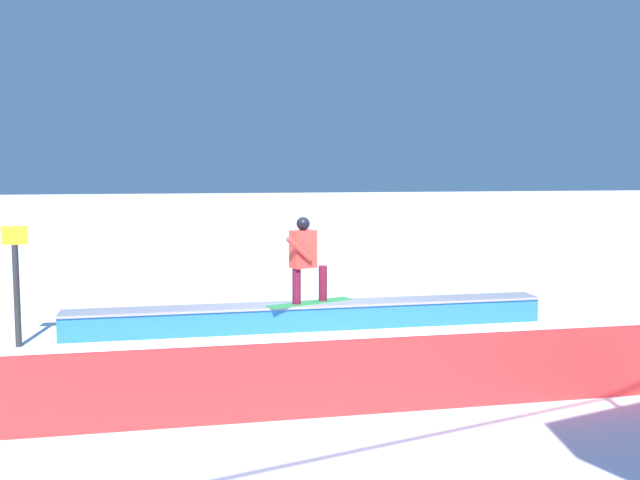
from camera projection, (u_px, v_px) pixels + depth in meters
The scene contains 5 objects.
ground_plane at pixel (310, 342), 12.52m from camera, with size 120.00×120.00×0.00m, color white.
grind_box at pixel (310, 324), 12.49m from camera, with size 7.99×0.88×0.66m.
snowboarder at pixel (305, 257), 12.32m from camera, with size 1.51×0.87×1.44m.
safety_fence at pixel (357, 377), 8.89m from camera, with size 11.54×0.06×0.91m, color red.
trail_marker at pixel (16, 283), 12.11m from camera, with size 0.40×0.10×1.97m.
Camera 1 is at (1.88, 12.13, 2.99)m, focal length 42.23 mm.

